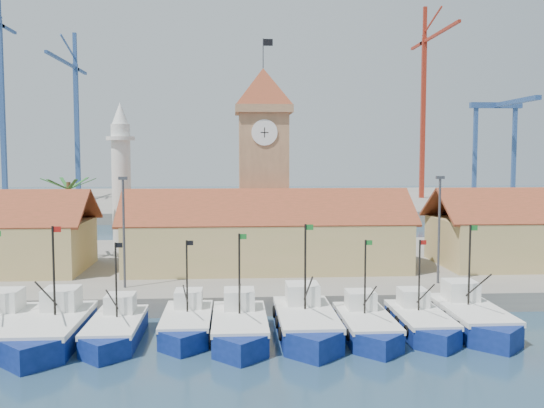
{
  "coord_description": "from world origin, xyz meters",
  "views": [
    {
      "loc": [
        -3.23,
        -37.19,
        12.27
      ],
      "look_at": [
        0.39,
        18.0,
        7.77
      ],
      "focal_mm": 40.0,
      "sensor_mm": 36.0,
      "label": 1
    }
  ],
  "objects": [
    {
      "name": "ground",
      "position": [
        0.0,
        0.0,
        0.0
      ],
      "size": [
        400.0,
        400.0,
        0.0
      ],
      "primitive_type": "plane",
      "color": "#1D3B4F",
      "rests_on": "ground"
    },
    {
      "name": "quay",
      "position": [
        0.0,
        24.0,
        0.75
      ],
      "size": [
        140.0,
        32.0,
        1.5
      ],
      "primitive_type": "cube",
      "color": "gray",
      "rests_on": "ground"
    },
    {
      "name": "terminal",
      "position": [
        0.0,
        110.0,
        1.0
      ],
      "size": [
        240.0,
        80.0,
        2.0
      ],
      "primitive_type": "cube",
      "color": "gray",
      "rests_on": "ground"
    },
    {
      "name": "boat_2",
      "position": [
        -14.98,
        1.96,
        0.83
      ],
      "size": [
        3.89,
        10.66,
        8.07
      ],
      "color": "navy",
      "rests_on": "ground"
    },
    {
      "name": "boat_3",
      "position": [
        -10.98,
        2.26,
        0.71
      ],
      "size": [
        3.31,
        9.06,
        6.86
      ],
      "color": "navy",
      "rests_on": "ground"
    },
    {
      "name": "boat_4",
      "position": [
        -6.39,
        3.41,
        0.7
      ],
      "size": [
        3.28,
        8.98,
        6.79
      ],
      "color": "navy",
      "rests_on": "ground"
    },
    {
      "name": "boat_5",
      "position": [
        -2.79,
        2.05,
        0.77
      ],
      "size": [
        3.58,
        9.81,
        7.43
      ],
      "color": "navy",
      "rests_on": "ground"
    },
    {
      "name": "boat_6",
      "position": [
        1.71,
        2.45,
        0.83
      ],
      "size": [
        3.86,
        10.59,
        8.01
      ],
      "color": "navy",
      "rests_on": "ground"
    },
    {
      "name": "boat_7",
      "position": [
        5.75,
        2.09,
        0.71
      ],
      "size": [
        3.33,
        9.12,
        6.9
      ],
      "color": "navy",
      "rests_on": "ground"
    },
    {
      "name": "boat_8",
      "position": [
        9.71,
        2.74,
        0.7
      ],
      "size": [
        3.27,
        8.95,
        6.77
      ],
      "color": "navy",
      "rests_on": "ground"
    },
    {
      "name": "boat_9",
      "position": [
        13.48,
        3.15,
        0.8
      ],
      "size": [
        3.75,
        10.26,
        7.77
      ],
      "color": "navy",
      "rests_on": "ground"
    },
    {
      "name": "hall_center",
      "position": [
        0.0,
        20.0,
        3.99
      ],
      "size": [
        27.04,
        10.13,
        7.61
      ],
      "color": "tan",
      "rests_on": "quay"
    },
    {
      "name": "clock_tower",
      "position": [
        0.0,
        26.0,
        11.96
      ],
      "size": [
        5.8,
        5.8,
        22.7
      ],
      "color": "tan",
      "rests_on": "quay"
    },
    {
      "name": "minaret",
      "position": [
        -15.0,
        28.0,
        9.73
      ],
      "size": [
        3.0,
        3.0,
        16.3
      ],
      "color": "silver",
      "rests_on": "quay"
    },
    {
      "name": "palm_tree",
      "position": [
        -20.0,
        26.0,
        6.25
      ],
      "size": [
        5.6,
        5.03,
        8.39
      ],
      "color": "brown",
      "rests_on": "quay"
    },
    {
      "name": "lamp_posts",
      "position": [
        0.5,
        12.0,
        6.48
      ],
      "size": [
        80.7,
        0.25,
        9.03
      ],
      "color": "#3F3F44",
      "rests_on": "quay"
    },
    {
      "name": "crane_blue_near",
      "position": [
        -39.47,
        106.52,
        23.3
      ],
      "size": [
        1.0,
        32.45,
        38.41
      ],
      "color": "#2C4C86",
      "rests_on": "terminal"
    },
    {
      "name": "crane_red_right",
      "position": [
        42.08,
        103.74,
        26.83
      ],
      "size": [
        1.0,
        32.14,
        44.85
      ],
      "color": "maroon",
      "rests_on": "terminal"
    },
    {
      "name": "gantry",
      "position": [
        62.0,
        106.65,
        20.04
      ],
      "size": [
        13.0,
        22.0,
        23.2
      ],
      "color": "#2C4C86",
      "rests_on": "terminal"
    }
  ]
}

